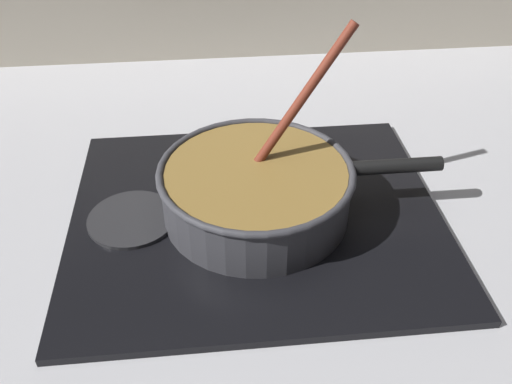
% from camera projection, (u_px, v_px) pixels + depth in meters
% --- Properties ---
extents(ground, '(2.40, 1.60, 0.04)m').
position_uv_depth(ground, '(262.00, 321.00, 0.72)').
color(ground, '#B7B7BC').
extents(hob_plate, '(0.56, 0.48, 0.01)m').
position_uv_depth(hob_plate, '(256.00, 215.00, 0.85)').
color(hob_plate, black).
rests_on(hob_plate, ground).
extents(burner_ring, '(0.20, 0.20, 0.01)m').
position_uv_depth(burner_ring, '(256.00, 210.00, 0.84)').
color(burner_ring, '#592D0C').
rests_on(burner_ring, hob_plate).
extents(spare_burner, '(0.13, 0.13, 0.01)m').
position_uv_depth(spare_burner, '(132.00, 219.00, 0.83)').
color(spare_burner, '#262628').
rests_on(spare_burner, hob_plate).
extents(cooking_pan, '(0.42, 0.29, 0.28)m').
position_uv_depth(cooking_pan, '(257.00, 189.00, 0.82)').
color(cooking_pan, '#38383D').
rests_on(cooking_pan, hob_plate).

